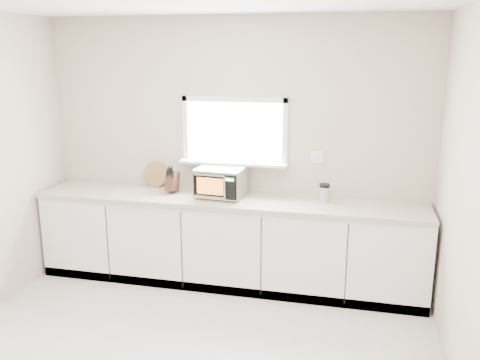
% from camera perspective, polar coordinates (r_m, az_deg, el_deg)
% --- Properties ---
extents(back_wall, '(4.00, 0.17, 2.70)m').
position_cam_1_polar(back_wall, '(5.27, -0.57, 3.51)').
color(back_wall, '#B4A18F').
rests_on(back_wall, ground).
extents(cabinets, '(3.92, 0.60, 0.88)m').
position_cam_1_polar(cabinets, '(5.25, -1.32, -7.03)').
color(cabinets, white).
rests_on(cabinets, ground).
extents(countertop, '(3.92, 0.64, 0.04)m').
position_cam_1_polar(countertop, '(5.10, -1.38, -2.24)').
color(countertop, '#B5A795').
rests_on(countertop, cabinets).
extents(microwave, '(0.48, 0.41, 0.30)m').
position_cam_1_polar(microwave, '(5.09, -2.19, -0.21)').
color(microwave, black).
rests_on(microwave, countertop).
extents(knife_block, '(0.11, 0.21, 0.29)m').
position_cam_1_polar(knife_block, '(5.30, -7.61, -0.10)').
color(knife_block, '#49271A').
rests_on(knife_block, countertop).
extents(cutting_board, '(0.27, 0.06, 0.26)m').
position_cam_1_polar(cutting_board, '(5.56, -9.48, 0.59)').
color(cutting_board, olive).
rests_on(cutting_board, countertop).
extents(coffee_grinder, '(0.12, 0.12, 0.19)m').
position_cam_1_polar(coffee_grinder, '(5.00, 9.44, -1.43)').
color(coffee_grinder, '#B6B9BE').
rests_on(coffee_grinder, countertop).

